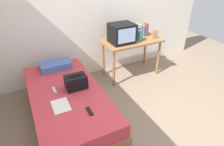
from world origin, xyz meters
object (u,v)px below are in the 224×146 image
object	(u,v)px
tv	(122,33)
bed	(68,106)
desk	(132,45)
water_bottle	(140,36)
magazine	(61,106)
remote_dark	(89,111)
pillow	(56,66)
handbag	(76,82)
picture_frame	(155,34)
remote_silver	(54,90)
book_row	(140,31)

from	to	relation	value
tv	bed	bearing A→B (deg)	-150.57
desk	water_bottle	size ratio (longest dim) A/B	5.85
magazine	remote_dark	distance (m)	0.39
pillow	desk	bearing A→B (deg)	0.85
handbag	magazine	distance (m)	0.44
bed	picture_frame	xyz separation A→B (m)	(1.99, 0.62, 0.61)
bed	pillow	size ratio (longest dim) A/B	3.95
desk	pillow	distance (m)	1.53
handbag	remote_dark	distance (m)	0.58
bed	handbag	distance (m)	0.40
desk	water_bottle	distance (m)	0.25
water_bottle	remote_dark	distance (m)	1.98
remote_dark	water_bottle	bearing A→B (deg)	38.63
water_bottle	remote_silver	size ratio (longest dim) A/B	1.38
desk	tv	bearing A→B (deg)	-175.23
handbag	tv	bearing A→B (deg)	32.17
handbag	remote_silver	world-z (taller)	handbag
desk	book_row	distance (m)	0.37
bed	remote_silver	bearing A→B (deg)	147.59
pillow	remote_silver	xyz separation A→B (m)	(-0.17, -0.65, -0.05)
remote_dark	remote_silver	size ratio (longest dim) A/B	1.08
bed	picture_frame	bearing A→B (deg)	17.27
pillow	remote_silver	bearing A→B (deg)	-104.74
magazine	remote_silver	xyz separation A→B (m)	(-0.00, 0.37, 0.01)
water_bottle	picture_frame	distance (m)	0.33
remote_silver	pillow	bearing A→B (deg)	75.26
magazine	picture_frame	bearing A→B (deg)	22.90
book_row	picture_frame	xyz separation A→B (m)	(0.16, -0.27, -0.02)
pillow	remote_dark	xyz separation A→B (m)	(0.12, -1.29, -0.05)
pillow	remote_silver	distance (m)	0.67
water_bottle	remote_dark	size ratio (longest dim) A/B	1.27
remote_silver	book_row	bearing A→B (deg)	22.05
water_bottle	book_row	bearing A→B (deg)	54.14
desk	handbag	size ratio (longest dim) A/B	3.87
desk	picture_frame	distance (m)	0.50
pillow	handbag	xyz separation A→B (m)	(0.14, -0.72, 0.04)
pillow	remote_dark	bearing A→B (deg)	-84.71
tv	magazine	distance (m)	1.82
desk	handbag	xyz separation A→B (m)	(-1.39, -0.74, -0.05)
handbag	remote_dark	bearing A→B (deg)	-91.64
book_row	remote_dark	distance (m)	2.24
remote_dark	magazine	bearing A→B (deg)	137.02
bed	magazine	size ratio (longest dim) A/B	6.90
book_row	magazine	xyz separation A→B (m)	(-1.97, -1.17, -0.36)
bed	picture_frame	size ratio (longest dim) A/B	11.24
bed	magazine	world-z (taller)	magazine
book_row	picture_frame	size ratio (longest dim) A/B	1.69
desk	remote_dark	world-z (taller)	desk
desk	tv	size ratio (longest dim) A/B	2.64
pillow	magazine	xyz separation A→B (m)	(-0.17, -1.02, -0.05)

